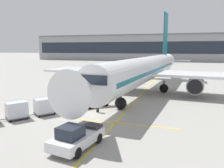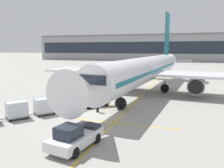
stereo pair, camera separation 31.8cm
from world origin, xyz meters
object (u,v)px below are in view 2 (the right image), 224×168
(pushback_tug, at_px, (75,137))
(safety_cone_wingtip, at_px, (99,92))
(baggage_cart_lead, at_px, (71,101))
(baggage_cart_third, at_px, (17,109))
(baggage_cart_second, at_px, (44,105))
(ground_crew_by_carts, at_px, (82,99))
(ground_crew_wingwalker, at_px, (88,99))
(parked_airplane, at_px, (146,70))
(ground_crew_marshaller, at_px, (98,98))
(ground_crew_by_loader, at_px, (97,103))
(belt_loader, at_px, (96,99))
(safety_cone_engine_keepout, at_px, (106,93))
(safety_cone_nose_mark, at_px, (101,89))

(pushback_tug, height_order, safety_cone_wingtip, pushback_tug)
(baggage_cart_lead, relative_size, baggage_cart_third, 1.00)
(baggage_cart_second, xyz_separation_m, ground_crew_by_carts, (2.49, 4.21, -0.00))
(baggage_cart_third, distance_m, ground_crew_wingwalker, 8.21)
(parked_airplane, relative_size, ground_crew_marshaller, 25.81)
(baggage_cart_second, distance_m, ground_crew_wingwalker, 5.43)
(parked_airplane, distance_m, ground_crew_by_loader, 13.91)
(ground_crew_marshaller, bearing_deg, pushback_tug, -76.39)
(ground_crew_wingwalker, bearing_deg, safety_cone_wingtip, 101.59)
(belt_loader, height_order, baggage_cart_lead, belt_loader)
(ground_crew_by_carts, relative_size, ground_crew_wingwalker, 1.00)
(pushback_tug, distance_m, ground_crew_marshaller, 12.26)
(ground_crew_by_loader, height_order, ground_crew_marshaller, same)
(parked_airplane, distance_m, ground_crew_by_carts, 13.23)
(ground_crew_marshaller, bearing_deg, safety_cone_engine_keepout, 100.75)
(belt_loader, relative_size, ground_crew_wingwalker, 2.80)
(baggage_cart_lead, distance_m, ground_crew_marshaller, 3.63)
(ground_crew_by_carts, height_order, safety_cone_wingtip, ground_crew_by_carts)
(baggage_cart_lead, bearing_deg, ground_crew_by_loader, -1.32)
(safety_cone_nose_mark, bearing_deg, pushback_tug, -74.29)
(pushback_tug, bearing_deg, ground_crew_by_loader, 101.48)
(belt_loader, height_order, safety_cone_nose_mark, belt_loader)
(belt_loader, bearing_deg, parked_airplane, 68.33)
(baggage_cart_lead, relative_size, baggage_cart_second, 1.00)
(ground_crew_by_loader, relative_size, safety_cone_nose_mark, 2.25)
(ground_crew_by_carts, distance_m, safety_cone_wingtip, 8.24)
(belt_loader, relative_size, safety_cone_wingtip, 6.97)
(baggage_cart_second, bearing_deg, ground_crew_marshaller, 52.44)
(baggage_cart_lead, bearing_deg, ground_crew_by_carts, 67.21)
(ground_crew_wingwalker, distance_m, safety_cone_nose_mark, 10.32)
(parked_airplane, relative_size, ground_crew_by_loader, 25.81)
(baggage_cart_second, bearing_deg, parked_airplane, 62.21)
(baggage_cart_second, distance_m, safety_cone_nose_mark, 14.54)
(safety_cone_engine_keepout, bearing_deg, safety_cone_wingtip, 148.50)
(belt_loader, bearing_deg, safety_cone_wingtip, 108.58)
(ground_crew_by_carts, bearing_deg, belt_loader, 26.74)
(parked_airplane, xyz_separation_m, pushback_tug, (-1.31, -22.33, -2.86))
(ground_crew_by_carts, bearing_deg, baggage_cart_lead, -112.79)
(ground_crew_by_carts, xyz_separation_m, ground_crew_marshaller, (1.64, 1.15, 0.00))
(baggage_cart_lead, distance_m, baggage_cart_second, 3.14)
(baggage_cart_third, bearing_deg, pushback_tug, -26.61)
(ground_crew_by_loader, bearing_deg, ground_crew_wingwalker, 136.31)
(ground_crew_by_carts, bearing_deg, baggage_cart_second, -120.54)
(pushback_tug, bearing_deg, parked_airplane, 86.65)
(baggage_cart_second, distance_m, ground_crew_marshaller, 6.77)
(baggage_cart_second, xyz_separation_m, ground_crew_wingwalker, (3.18, 4.39, -0.00))
(pushback_tug, bearing_deg, safety_cone_wingtip, 106.10)
(baggage_cart_third, distance_m, safety_cone_nose_mark, 16.90)
(ground_crew_by_loader, xyz_separation_m, ground_crew_marshaller, (-1.05, 2.87, 0.00))
(safety_cone_engine_keepout, bearing_deg, ground_crew_by_loader, -76.20)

